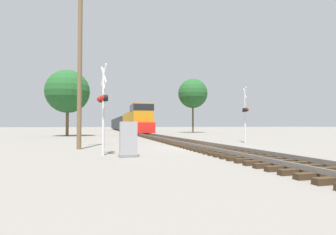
# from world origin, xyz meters

# --- Properties ---
(ground_plane) EXTENTS (400.00, 400.00, 0.00)m
(ground_plane) POSITION_xyz_m (0.00, 0.00, 0.00)
(ground_plane) COLOR slate
(rail_track_bed) EXTENTS (2.60, 160.00, 0.31)m
(rail_track_bed) POSITION_xyz_m (0.00, -0.00, 0.14)
(rail_track_bed) COLOR #382819
(rail_track_bed) RESTS_ON ground
(freight_train) EXTENTS (2.92, 64.87, 4.52)m
(freight_train) POSITION_xyz_m (0.00, 50.61, 1.85)
(freight_train) COLOR #B77A14
(freight_train) RESTS_ON ground
(crossing_signal_near) EXTENTS (0.50, 1.01, 4.18)m
(crossing_signal_near) POSITION_xyz_m (-5.90, -2.48, 2.42)
(crossing_signal_near) COLOR silver
(crossing_signal_near) RESTS_ON ground
(crossing_signal_far) EXTENTS (0.57, 1.01, 4.40)m
(crossing_signal_far) POSITION_xyz_m (5.20, 3.62, 2.50)
(crossing_signal_far) COLOR silver
(crossing_signal_far) RESTS_ON ground
(relay_cabinet) EXTENTS (0.80, 0.59, 1.53)m
(relay_cabinet) POSITION_xyz_m (-4.83, -3.41, 0.76)
(relay_cabinet) COLOR slate
(relay_cabinet) RESTS_ON ground
(utility_pole) EXTENTS (1.80, 0.26, 9.79)m
(utility_pole) POSITION_xyz_m (-7.17, 1.05, 5.06)
(utility_pole) COLOR brown
(utility_pole) RESTS_ON ground
(tree_far_right) EXTENTS (5.46, 5.46, 8.40)m
(tree_far_right) POSITION_xyz_m (-9.88, 20.38, 5.66)
(tree_far_right) COLOR brown
(tree_far_right) RESTS_ON ground
(tree_mid_background) EXTENTS (5.50, 5.50, 10.11)m
(tree_mid_background) POSITION_xyz_m (11.03, 31.18, 7.35)
(tree_mid_background) COLOR #473521
(tree_mid_background) RESTS_ON ground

